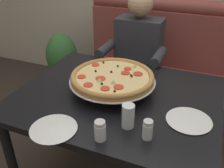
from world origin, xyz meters
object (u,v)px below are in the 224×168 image
at_px(diner_main, 135,56).
at_px(pizza, 112,77).
at_px(booth_bench, 152,77).
at_px(plate_near_right, 53,128).
at_px(drinking_glass, 128,117).
at_px(potted_plant, 62,60).
at_px(shaker_pepper_flakes, 148,131).
at_px(shaker_parmesan, 100,132).
at_px(plate_near_left, 189,119).
at_px(dining_table, 117,105).

xyz_separation_m(diner_main, pizza, (0.06, -0.67, 0.13)).
bearing_deg(diner_main, booth_bench, 67.97).
height_order(plate_near_right, drinking_glass, drinking_glass).
bearing_deg(potted_plant, drinking_glass, -45.74).
distance_m(booth_bench, shaker_pepper_flakes, 1.38).
height_order(booth_bench, drinking_glass, booth_bench).
bearing_deg(booth_bench, plate_near_right, -97.04).
xyz_separation_m(diner_main, shaker_parmesan, (0.18, -1.12, 0.08)).
relative_size(shaker_pepper_flakes, drinking_glass, 0.79).
distance_m(plate_near_left, potted_plant, 1.93).
xyz_separation_m(shaker_parmesan, plate_near_left, (0.38, 0.31, -0.03)).
height_order(diner_main, plate_near_right, diner_main).
distance_m(dining_table, pizza, 0.19).
xyz_separation_m(shaker_pepper_flakes, drinking_glass, (-0.12, 0.05, 0.01)).
relative_size(shaker_parmesan, plate_near_left, 0.43).
bearing_deg(plate_near_left, booth_bench, 112.79).
xyz_separation_m(plate_near_left, drinking_glass, (-0.29, -0.17, 0.05)).
xyz_separation_m(booth_bench, plate_near_right, (-0.17, -1.41, 0.36)).
height_order(dining_table, shaker_pepper_flakes, shaker_pepper_flakes).
distance_m(shaker_pepper_flakes, potted_plant, 1.95).
height_order(pizza, shaker_parmesan, pizza).
bearing_deg(plate_near_right, potted_plant, 122.12).
bearing_deg(drinking_glass, shaker_pepper_flakes, -22.60).
height_order(diner_main, pizza, diner_main).
bearing_deg(potted_plant, booth_bench, -2.20).
xyz_separation_m(dining_table, diner_main, (-0.11, 0.70, 0.05)).
height_order(booth_bench, shaker_pepper_flakes, booth_bench).
bearing_deg(diner_main, plate_near_right, -93.32).
xyz_separation_m(shaker_parmesan, plate_near_right, (-0.25, -0.03, -0.03)).
bearing_deg(booth_bench, dining_table, -90.00).
bearing_deg(potted_plant, pizza, -43.33).
xyz_separation_m(dining_table, potted_plant, (-1.08, 1.01, -0.28)).
bearing_deg(potted_plant, plate_near_right, -57.88).
bearing_deg(booth_bench, drinking_glass, -82.40).
bearing_deg(dining_table, shaker_parmesan, -79.66).
xyz_separation_m(shaker_pepper_flakes, plate_near_right, (-0.45, -0.12, -0.03)).
height_order(pizza, plate_near_left, pizza).
bearing_deg(plate_near_right, plate_near_left, 28.04).
distance_m(dining_table, potted_plant, 1.51).
bearing_deg(plate_near_left, drinking_glass, -149.90).
bearing_deg(dining_table, drinking_glass, -58.60).
bearing_deg(dining_table, plate_near_left, -13.15).
distance_m(diner_main, potted_plant, 1.07).
bearing_deg(drinking_glass, dining_table, 121.40).
bearing_deg(shaker_pepper_flakes, diner_main, 110.84).
xyz_separation_m(pizza, potted_plant, (-1.04, 0.98, -0.46)).
relative_size(dining_table, drinking_glass, 9.60).
bearing_deg(pizza, plate_near_left, -15.28).
relative_size(plate_near_left, drinking_glass, 1.87).
height_order(booth_bench, potted_plant, booth_bench).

